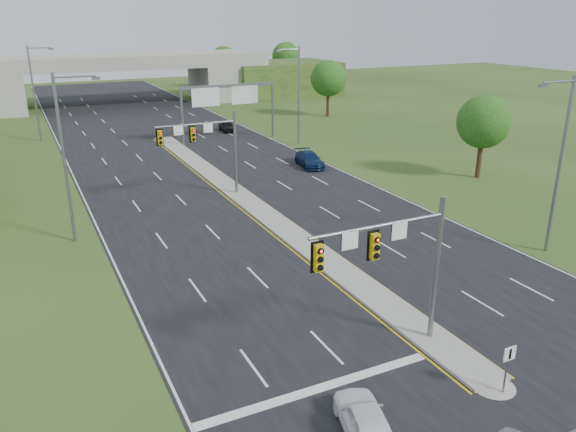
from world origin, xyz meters
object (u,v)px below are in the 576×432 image
at_px(signal_mast_near, 397,255).
at_px(car_far_c, 227,126).
at_px(signal_mast_far, 209,142).
at_px(car_white, 366,421).
at_px(car_far_b, 309,159).
at_px(keep_right_sign, 508,362).
at_px(overpass, 116,83).
at_px(sign_gantry, 227,97).

relative_size(signal_mast_near, car_far_c, 1.81).
height_order(signal_mast_far, car_far_c, signal_mast_far).
bearing_deg(signal_mast_far, car_white, -97.93).
height_order(signal_mast_near, signal_mast_far, same).
bearing_deg(car_far_b, keep_right_sign, -96.23).
distance_m(car_white, car_far_c, 57.03).
bearing_deg(overpass, signal_mast_near, -91.62).
height_order(signal_mast_far, car_far_b, signal_mast_far).
xyz_separation_m(keep_right_sign, car_white, (-6.31, 0.40, -0.82)).
bearing_deg(keep_right_sign, car_far_b, 74.30).
bearing_deg(car_white, signal_mast_near, -119.07).
bearing_deg(car_far_b, car_white, -105.57).
xyz_separation_m(signal_mast_far, car_far_c, (10.90, 25.98, -4.05)).
relative_size(signal_mast_far, car_far_b, 1.44).
bearing_deg(car_far_b, signal_mast_far, -146.18).
bearing_deg(overpass, signal_mast_far, -92.35).
relative_size(signal_mast_near, sign_gantry, 0.60).
relative_size(keep_right_sign, sign_gantry, 0.19).
bearing_deg(overpass, sign_gantry, -79.21).
bearing_deg(car_white, signal_mast_far, -82.04).
distance_m(signal_mast_near, signal_mast_far, 25.00).
xyz_separation_m(keep_right_sign, overpass, (0.00, 84.53, 2.04)).
bearing_deg(keep_right_sign, overpass, 90.00).
bearing_deg(keep_right_sign, signal_mast_near, 116.94).
distance_m(car_far_b, car_far_c, 20.54).
bearing_deg(car_far_c, sign_gantry, -103.18).
relative_size(sign_gantry, car_far_b, 2.39).
distance_m(keep_right_sign, car_far_b, 36.28).
relative_size(car_white, car_far_c, 1.03).
distance_m(overpass, car_white, 84.41).
relative_size(signal_mast_near, keep_right_sign, 3.18).
distance_m(signal_mast_near, sign_gantry, 45.88).
bearing_deg(sign_gantry, car_far_b, -77.83).
xyz_separation_m(sign_gantry, car_white, (-13.00, -49.05, -4.54)).
height_order(signal_mast_far, keep_right_sign, signal_mast_far).
xyz_separation_m(keep_right_sign, sign_gantry, (6.68, 49.45, 3.72)).
xyz_separation_m(signal_mast_near, car_far_b, (12.08, 30.47, -4.00)).
height_order(keep_right_sign, sign_gantry, sign_gantry).
bearing_deg(car_far_b, sign_gantry, 111.64).
height_order(car_far_b, car_far_c, car_far_b).
xyz_separation_m(keep_right_sign, car_far_b, (9.82, 34.92, -0.79)).
distance_m(signal_mast_near, car_far_b, 33.02).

